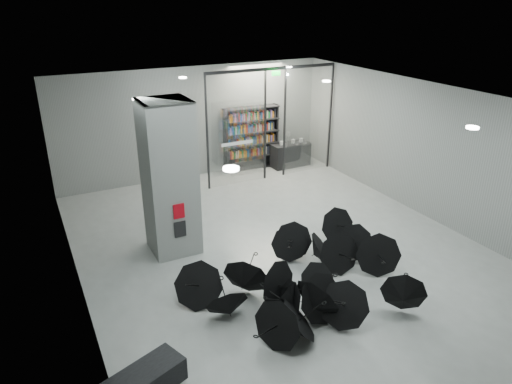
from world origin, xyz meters
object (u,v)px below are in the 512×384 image
column (169,179)px  umbrella_cluster (306,282)px  shop_counter (290,155)px  bench (144,382)px  bookshelf (251,138)px

column → umbrella_cluster: bearing=-59.4°
shop_counter → umbrella_cluster: 8.68m
bench → bookshelf: (6.67, 9.30, 0.98)m
column → umbrella_cluster: size_ratio=0.70×
shop_counter → umbrella_cluster: bearing=-119.7°
column → umbrella_cluster: column is taller
column → shop_counter: (6.14, 4.24, -1.54)m
column → bookshelf: 6.71m
umbrella_cluster → bookshelf: bearing=71.8°
bench → umbrella_cluster: 4.17m
shop_counter → column: bearing=-146.6°
column → bookshelf: size_ratio=1.66×
bench → umbrella_cluster: bearing=-4.5°
column → bench: (-2.00, -4.55, -1.77)m
shop_counter → bench: bearing=-134.0°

